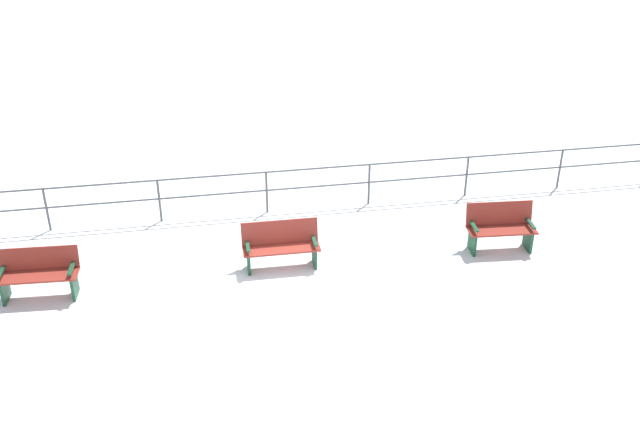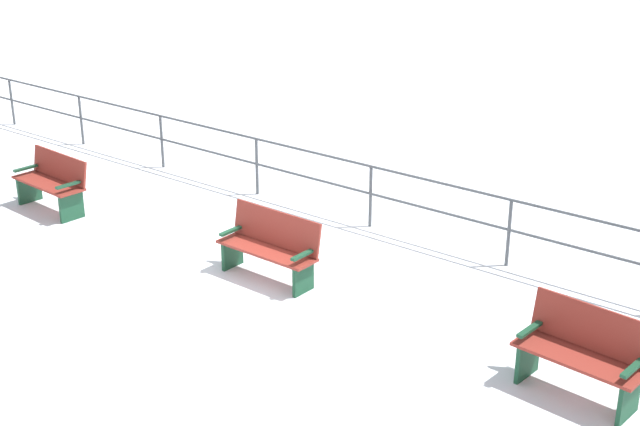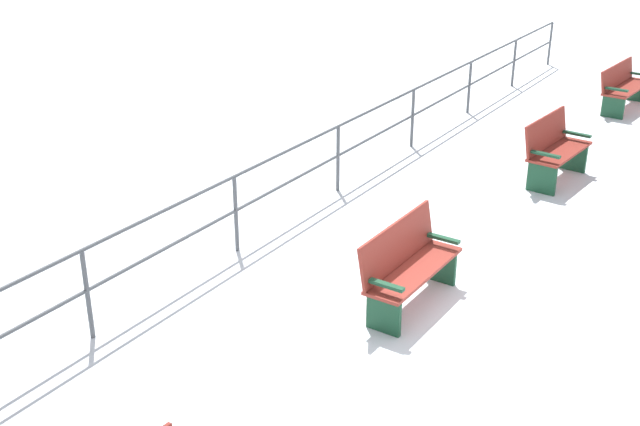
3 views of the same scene
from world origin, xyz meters
name	(u,v)px [view 3 (image 3 of 3)]	position (x,y,z in m)	size (l,w,h in m)	color
ground_plane	(421,308)	(0.00, 0.00, 0.00)	(80.00, 80.00, 0.00)	white
bench_third	(408,264)	(-0.18, 0.00, 0.47)	(0.50, 1.49, 0.91)	maroon
bench_fourth	(555,149)	(-0.05, 4.42, 0.49)	(0.65, 1.39, 0.96)	maroon
bench_fifth	(624,86)	(-0.15, 8.84, 0.44)	(0.64, 1.65, 0.84)	maroon
waterfront_railing	(235,199)	(-2.50, 0.00, 0.68)	(0.05, 23.27, 0.99)	#4C5156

